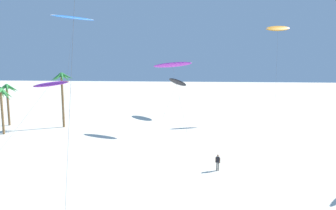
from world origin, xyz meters
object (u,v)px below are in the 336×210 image
at_px(palm_tree_1, 1,96).
at_px(flying_kite_0, 172,65).
at_px(flying_kite_1, 278,28).
at_px(palm_tree_2, 62,83).
at_px(flying_kite_2, 177,82).
at_px(flying_kite_5, 50,84).
at_px(palm_tree_0, 7,91).
at_px(person_foreground_walker, 218,162).
at_px(flying_kite_3, 74,18).

relative_size(palm_tree_1, flying_kite_0, 0.64).
distance_m(flying_kite_0, flying_kite_1, 21.47).
xyz_separation_m(palm_tree_2, flying_kite_2, (17.97, 12.37, -0.64)).
bearing_deg(flying_kite_5, palm_tree_0, 143.12).
relative_size(palm_tree_0, flying_kite_1, 0.41).
xyz_separation_m(palm_tree_1, flying_kite_0, (24.79, 5.41, 4.53)).
bearing_deg(flying_kite_1, palm_tree_0, -168.88).
relative_size(flying_kite_0, person_foreground_walker, 6.57).
relative_size(palm_tree_0, person_foreground_walker, 4.19).
relative_size(flying_kite_2, flying_kite_3, 0.43).
bearing_deg(palm_tree_2, palm_tree_1, -140.69).
xyz_separation_m(flying_kite_1, flying_kite_2, (-18.01, 2.82, -9.83)).
distance_m(flying_kite_0, person_foreground_walker, 21.24).
xyz_separation_m(flying_kite_3, flying_kite_5, (-0.71, -7.63, -9.66)).
distance_m(flying_kite_0, flying_kite_2, 13.10).
height_order(palm_tree_2, flying_kite_5, palm_tree_2).
relative_size(palm_tree_2, flying_kite_5, 0.90).
bearing_deg(flying_kite_5, palm_tree_2, 103.26).
height_order(palm_tree_2, flying_kite_0, flying_kite_0).
bearing_deg(palm_tree_1, palm_tree_2, 39.31).
height_order(flying_kite_5, person_foreground_walker, flying_kite_5).
xyz_separation_m(flying_kite_2, person_foreground_walker, (5.94, -30.72, -5.72)).
bearing_deg(flying_kite_0, palm_tree_2, 179.27).
bearing_deg(flying_kite_1, flying_kite_0, -151.58).
height_order(flying_kite_2, flying_kite_3, flying_kite_3).
bearing_deg(person_foreground_walker, flying_kite_5, 155.31).
height_order(flying_kite_1, flying_kite_5, flying_kite_1).
relative_size(palm_tree_2, flying_kite_1, 0.52).
distance_m(palm_tree_1, flying_kite_0, 25.78).
distance_m(palm_tree_1, flying_kite_2, 30.71).
bearing_deg(palm_tree_0, flying_kite_3, -5.42).
relative_size(palm_tree_2, person_foreground_walker, 5.37).
relative_size(flying_kite_3, person_foreground_walker, 10.61).
bearing_deg(flying_kite_1, flying_kite_5, -152.39).
bearing_deg(flying_kite_2, flying_kite_5, -127.85).
distance_m(palm_tree_0, flying_kite_0, 28.07).
height_order(palm_tree_1, person_foreground_walker, palm_tree_1).
height_order(palm_tree_2, flying_kite_1, flying_kite_1).
bearing_deg(flying_kite_3, flying_kite_1, 16.98).
relative_size(palm_tree_0, flying_kite_5, 0.70).
distance_m(palm_tree_0, palm_tree_2, 9.93).
distance_m(palm_tree_0, flying_kite_2, 30.18).
bearing_deg(flying_kite_3, palm_tree_2, 166.80).
bearing_deg(palm_tree_2, flying_kite_2, 34.55).
bearing_deg(person_foreground_walker, palm_tree_2, 142.50).
distance_m(palm_tree_2, flying_kite_5, 8.49).
height_order(palm_tree_0, flying_kite_5, flying_kite_5).
bearing_deg(palm_tree_2, person_foreground_walker, -37.50).
relative_size(palm_tree_1, flying_kite_2, 0.93).
bearing_deg(person_foreground_walker, palm_tree_0, 150.71).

